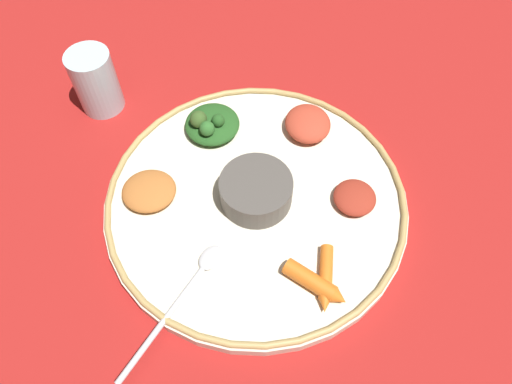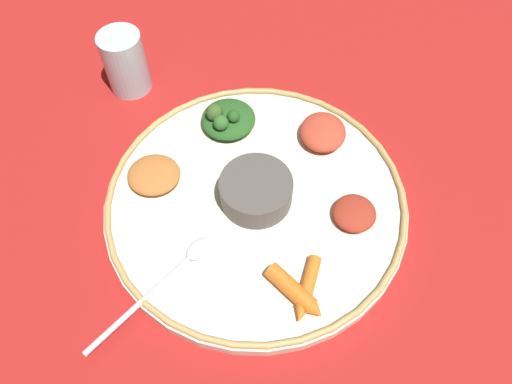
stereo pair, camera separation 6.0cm
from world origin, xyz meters
The scene contains 12 objects.
ground_plane centered at (0.00, 0.00, 0.00)m, with size 2.40×2.40×0.00m, color maroon.
platter centered at (0.00, 0.00, 0.01)m, with size 0.38×0.38×0.02m, color beige.
platter_rim centered at (0.00, 0.00, 0.02)m, with size 0.38×0.38×0.01m, color tan.
center_bowl centered at (0.00, 0.00, 0.04)m, with size 0.09×0.09×0.04m.
spoon centered at (0.08, -0.12, 0.02)m, with size 0.11×0.16×0.01m.
greens_pile centered at (-0.13, -0.01, 0.03)m, with size 0.10×0.10×0.04m.
carrot_near_spoon centered at (0.13, 0.01, 0.03)m, with size 0.08×0.05×0.02m.
carrot_outer centered at (0.13, 0.02, 0.02)m, with size 0.07×0.05×0.02m.
mound_chickpea centered at (-0.06, -0.12, 0.03)m, with size 0.07×0.06×0.02m, color #B2662D.
mound_berbere_red centered at (-0.07, 0.11, 0.03)m, with size 0.07×0.06×0.03m, color #B73D28.
mound_beet centered at (0.06, 0.11, 0.03)m, with size 0.05×0.05×0.02m, color maroon.
drinking_glass centered at (-0.26, -0.13, 0.04)m, with size 0.06×0.06×0.09m.
Camera 1 is at (0.29, -0.14, 0.53)m, focal length 33.81 mm.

